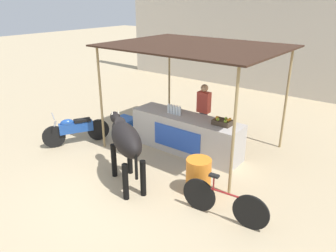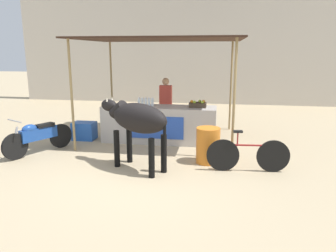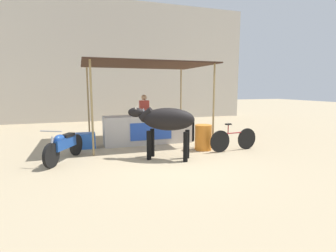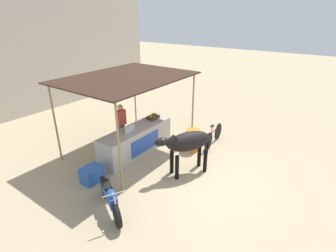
# 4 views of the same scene
# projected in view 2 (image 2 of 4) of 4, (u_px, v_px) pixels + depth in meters

# --- Properties ---
(ground_plane) EXTENTS (60.00, 60.00, 0.00)m
(ground_plane) POSITION_uv_depth(u_px,v_px,m) (139.00, 170.00, 6.72)
(ground_plane) COLOR tan
(building_wall_far) EXTENTS (16.00, 0.50, 6.80)m
(building_wall_far) POSITION_uv_depth(u_px,v_px,m) (188.00, 28.00, 14.83)
(building_wall_far) COLOR beige
(building_wall_far) RESTS_ON ground
(stall_counter) EXTENTS (3.00, 0.82, 0.96)m
(stall_counter) POSITION_uv_depth(u_px,v_px,m) (159.00, 124.00, 8.73)
(stall_counter) COLOR #B2ADA8
(stall_counter) RESTS_ON ground
(stall_awning) EXTENTS (4.20, 3.20, 2.71)m
(stall_awning) POSITION_uv_depth(u_px,v_px,m) (161.00, 43.00, 8.55)
(stall_awning) COLOR #382319
(stall_awning) RESTS_ON ground
(water_bottle_row) EXTENTS (0.43, 0.07, 0.25)m
(water_bottle_row) POSITION_uv_depth(u_px,v_px,m) (146.00, 102.00, 8.61)
(water_bottle_row) COLOR silver
(water_bottle_row) RESTS_ON stall_counter
(fruit_crate) EXTENTS (0.44, 0.32, 0.18)m
(fruit_crate) POSITION_uv_depth(u_px,v_px,m) (198.00, 104.00, 8.50)
(fruit_crate) COLOR #3F3326
(fruit_crate) RESTS_ON stall_counter
(vendor_behind_counter) EXTENTS (0.34, 0.22, 1.65)m
(vendor_behind_counter) POSITION_uv_depth(u_px,v_px,m) (166.00, 106.00, 9.36)
(vendor_behind_counter) COLOR #383842
(vendor_behind_counter) RESTS_ON ground
(cooler_box) EXTENTS (0.60, 0.44, 0.48)m
(cooler_box) POSITION_uv_depth(u_px,v_px,m) (84.00, 131.00, 9.02)
(cooler_box) COLOR blue
(cooler_box) RESTS_ON ground
(water_barrel) EXTENTS (0.52, 0.52, 0.78)m
(water_barrel) POSITION_uv_depth(u_px,v_px,m) (208.00, 145.00, 7.10)
(water_barrel) COLOR orange
(water_barrel) RESTS_ON ground
(cow) EXTENTS (1.76, 1.23, 1.44)m
(cow) POSITION_uv_depth(u_px,v_px,m) (137.00, 120.00, 6.58)
(cow) COLOR black
(cow) RESTS_ON ground
(motorcycle_parked) EXTENTS (0.96, 1.63, 0.90)m
(motorcycle_parked) POSITION_uv_depth(u_px,v_px,m) (38.00, 136.00, 7.73)
(motorcycle_parked) COLOR black
(motorcycle_parked) RESTS_ON ground
(bicycle_leaning) EXTENTS (1.66, 0.20, 0.85)m
(bicycle_leaning) POSITION_uv_depth(u_px,v_px,m) (248.00, 155.00, 6.57)
(bicycle_leaning) COLOR black
(bicycle_leaning) RESTS_ON ground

